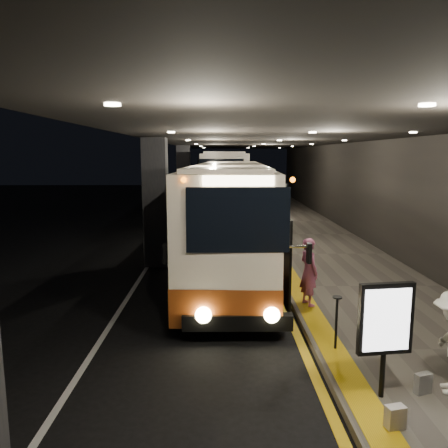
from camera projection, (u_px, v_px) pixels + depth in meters
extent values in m
plane|color=black|center=(193.00, 302.00, 11.44)|extent=(90.00, 90.00, 0.00)
cube|color=silver|center=(153.00, 258.00, 16.35)|extent=(0.12, 50.00, 0.01)
cube|color=gold|center=(264.00, 258.00, 16.40)|extent=(0.18, 50.00, 0.01)
cube|color=#514C44|center=(327.00, 256.00, 16.42)|extent=(4.50, 50.00, 0.15)
cube|color=gold|center=(277.00, 254.00, 16.38)|extent=(0.50, 50.00, 0.01)
cube|color=black|center=(391.00, 178.00, 15.98)|extent=(0.10, 50.00, 6.00)
cube|color=black|center=(156.00, 203.00, 15.03)|extent=(0.80, 0.80, 4.40)
cube|color=black|center=(184.00, 181.00, 26.88)|extent=(0.80, 0.80, 4.40)
cube|color=black|center=(269.00, 133.00, 15.68)|extent=(9.00, 50.00, 0.40)
cube|color=beige|center=(230.00, 216.00, 13.90)|extent=(2.75, 10.99, 3.09)
cube|color=brown|center=(230.00, 251.00, 14.08)|extent=(2.77, 11.01, 0.82)
cube|color=black|center=(238.00, 220.00, 8.38)|extent=(2.00, 0.15, 1.27)
cube|color=black|center=(237.00, 322.00, 8.79)|extent=(2.23, 0.35, 0.32)
cylinder|color=black|center=(193.00, 294.00, 10.71)|extent=(0.25, 0.91, 0.91)
cylinder|color=black|center=(275.00, 293.00, 10.73)|extent=(0.25, 0.91, 0.91)
cylinder|color=black|center=(203.00, 239.00, 17.70)|extent=(0.25, 0.91, 0.91)
cylinder|color=black|center=(253.00, 239.00, 17.73)|extent=(0.25, 0.91, 0.91)
sphere|color=#FFEAA5|center=(203.00, 315.00, 8.66)|extent=(0.33, 0.33, 0.33)
sphere|color=#FFEAA5|center=(272.00, 315.00, 8.68)|extent=(0.33, 0.33, 0.33)
cube|color=#FFF2BF|center=(238.00, 181.00, 8.25)|extent=(1.36, 0.11, 0.20)
cube|color=beige|center=(221.00, 181.00, 28.41)|extent=(2.86, 12.33, 3.48)
cube|color=brown|center=(221.00, 200.00, 28.61)|extent=(2.88, 12.35, 0.92)
cube|color=black|center=(222.00, 173.00, 22.20)|extent=(2.25, 0.12, 1.43)
cube|color=black|center=(222.00, 218.00, 22.65)|extent=(2.51, 0.31, 0.36)
cylinder|color=black|center=(201.00, 214.00, 24.81)|extent=(0.29, 1.02, 1.02)
cylinder|color=black|center=(242.00, 214.00, 24.84)|extent=(0.29, 1.02, 1.02)
cylinder|color=black|center=(205.00, 200.00, 32.69)|extent=(0.29, 1.02, 1.02)
cylinder|color=black|center=(236.00, 199.00, 32.72)|extent=(0.29, 1.02, 1.02)
imported|color=#A74D76|center=(309.00, 272.00, 10.69)|extent=(0.59, 0.72, 1.68)
cube|color=black|center=(423.00, 383.00, 6.78)|extent=(0.29, 0.20, 0.33)
cube|color=#B6AFAB|center=(395.00, 417.00, 5.91)|extent=(0.29, 0.21, 0.32)
cylinder|color=black|center=(382.00, 375.00, 6.67)|extent=(0.08, 0.08, 0.70)
cube|color=black|center=(386.00, 319.00, 6.52)|extent=(0.86, 0.21, 1.11)
cube|color=white|center=(387.00, 320.00, 6.46)|extent=(0.72, 0.12, 0.95)
cylinder|color=black|center=(336.00, 323.00, 8.28)|extent=(0.05, 0.05, 1.03)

